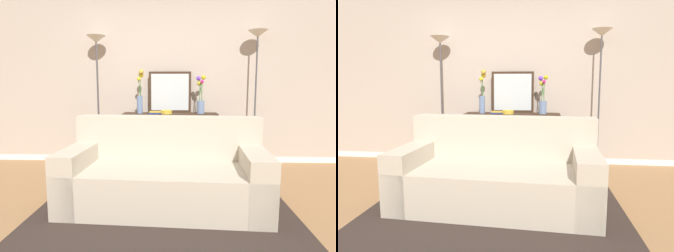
% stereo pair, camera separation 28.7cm
% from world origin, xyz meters
% --- Properties ---
extents(ground_plane, '(16.00, 16.00, 0.02)m').
position_xyz_m(ground_plane, '(0.00, 0.00, -0.01)').
color(ground_plane, '#9E754C').
extents(back_wall, '(12.00, 0.15, 2.88)m').
position_xyz_m(back_wall, '(0.00, 2.08, 1.44)').
color(back_wall, white).
rests_on(back_wall, ground).
extents(area_rug, '(2.48, 1.81, 0.01)m').
position_xyz_m(area_rug, '(0.14, 0.12, 0.01)').
color(area_rug, '#332823').
rests_on(area_rug, ground).
extents(couch, '(2.02, 1.06, 0.88)m').
position_xyz_m(couch, '(0.15, 0.28, 0.31)').
color(couch, '#BCB29E').
rests_on(couch, ground).
extents(console_table, '(1.40, 0.35, 0.80)m').
position_xyz_m(console_table, '(0.15, 1.75, 0.55)').
color(console_table, '#382619').
rests_on(console_table, ground).
extents(floor_lamp_left, '(0.28, 0.28, 1.93)m').
position_xyz_m(floor_lamp_left, '(-0.93, 1.76, 1.52)').
color(floor_lamp_left, '#4C4C51').
rests_on(floor_lamp_left, ground).
extents(floor_lamp_right, '(0.28, 0.28, 1.99)m').
position_xyz_m(floor_lamp_right, '(1.39, 1.76, 1.56)').
color(floor_lamp_right, '#4C4C51').
rests_on(floor_lamp_right, ground).
extents(wall_mirror, '(0.64, 0.02, 0.62)m').
position_xyz_m(wall_mirror, '(0.14, 1.89, 1.11)').
color(wall_mirror, '#382619').
rests_on(wall_mirror, console_table).
extents(vase_tall_flowers, '(0.11, 0.13, 0.64)m').
position_xyz_m(vase_tall_flowers, '(-0.30, 1.73, 1.09)').
color(vase_tall_flowers, '#6B84AD').
rests_on(vase_tall_flowers, console_table).
extents(vase_short_flowers, '(0.14, 0.13, 0.56)m').
position_xyz_m(vase_short_flowers, '(0.59, 1.73, 1.02)').
color(vase_short_flowers, '#6B84AD').
rests_on(vase_short_flowers, console_table).
extents(fruit_bowl, '(0.17, 0.17, 0.06)m').
position_xyz_m(fruit_bowl, '(0.10, 1.64, 0.83)').
color(fruit_bowl, gold).
rests_on(fruit_bowl, console_table).
extents(book_stack, '(0.22, 0.15, 0.04)m').
position_xyz_m(book_stack, '(-0.06, 1.67, 0.82)').
color(book_stack, navy).
rests_on(book_stack, console_table).
extents(book_row_under_console, '(0.26, 0.18, 0.12)m').
position_xyz_m(book_row_under_console, '(-0.30, 1.75, 0.06)').
color(book_row_under_console, navy).
rests_on(book_row_under_console, ground).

